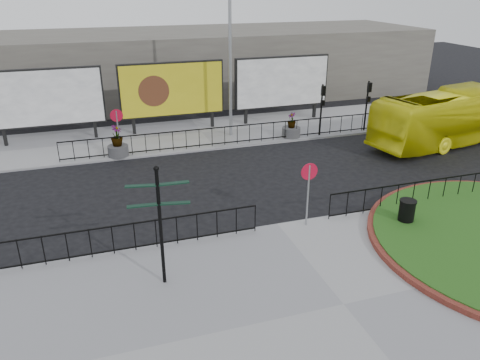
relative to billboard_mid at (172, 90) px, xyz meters
name	(u,v)px	position (x,y,z in m)	size (l,w,h in m)	color
ground	(277,226)	(1.50, -12.97, -2.60)	(90.00, 90.00, 0.00)	black
pavement_near	(343,306)	(1.50, -17.97, -2.54)	(30.00, 10.00, 0.12)	gray
pavement_far	(202,133)	(1.50, -0.97, -2.54)	(44.00, 6.00, 0.12)	gray
railing_near_left	(113,240)	(-4.50, -13.27, -1.93)	(10.00, 0.10, 1.10)	black
railing_near_right	(429,191)	(8.00, -13.27, -1.93)	(9.00, 0.10, 1.10)	black
railing_far	(231,135)	(2.50, -3.67, -1.93)	(18.00, 0.10, 1.10)	black
speed_sign_far	(117,122)	(-3.50, -3.57, -0.68)	(0.64, 0.07, 2.47)	gray
speed_sign_near	(309,181)	(2.50, -13.37, -0.68)	(0.64, 0.07, 2.47)	gray
billboard_left	(45,98)	(-7.00, 0.00, 0.00)	(6.20, 0.31, 4.10)	black
billboard_mid	(172,90)	(0.00, 0.00, 0.00)	(6.20, 0.31, 4.10)	black
billboard_right	(282,82)	(7.00, 0.00, 0.00)	(6.20, 0.31, 4.10)	black
lamp_post	(230,53)	(3.01, -1.97, 2.23)	(0.74, 0.18, 9.23)	gray
signal_pole_a	(322,102)	(8.00, -3.63, -0.50)	(0.22, 0.26, 3.00)	black
signal_pole_b	(368,98)	(11.00, -3.63, -0.50)	(0.22, 0.26, 3.00)	black
building_backdrop	(170,65)	(1.50, 9.03, -0.10)	(40.00, 10.00, 5.00)	#67635A
fingerpost_sign	(160,215)	(-3.16, -15.34, -0.18)	(1.78, 0.49, 3.80)	black
litter_bin	(407,213)	(6.00, -14.55, -1.96)	(0.62, 0.62, 1.03)	black
bus	(456,116)	(14.76, -6.77, -1.07)	(2.56, 10.96, 3.05)	yellow
planter_a	(118,145)	(-3.61, -3.57, -1.88)	(1.06, 1.06, 1.64)	#4C4C4F
planter_c	(291,129)	(6.25, -3.38, -2.02)	(1.07, 1.07, 1.44)	#4C4C4F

